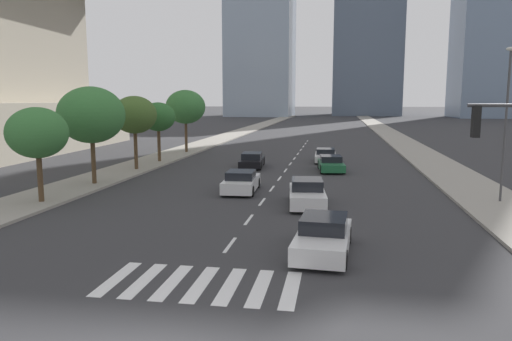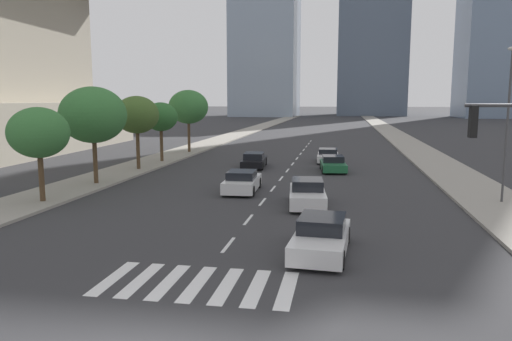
{
  "view_description": "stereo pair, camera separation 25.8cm",
  "coord_description": "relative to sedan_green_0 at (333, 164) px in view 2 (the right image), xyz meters",
  "views": [
    {
      "loc": [
        3.92,
        -8.67,
        5.46
      ],
      "look_at": [
        0.0,
        14.76,
        2.0
      ],
      "focal_mm": 34.05,
      "sensor_mm": 36.0,
      "label": 1
    },
    {
      "loc": [
        4.17,
        -8.63,
        5.46
      ],
      "look_at": [
        0.0,
        14.76,
        2.0
      ],
      "focal_mm": 34.05,
      "sensor_mm": 36.0,
      "label": 2
    }
  ],
  "objects": [
    {
      "name": "lane_divider_center",
      "position": [
        -3.51,
        3.74,
        -0.55
      ],
      "size": [
        0.14,
        50.0,
        0.01
      ],
      "color": "silver",
      "rests_on": "ground"
    },
    {
      "name": "sidewalk_east",
      "position": [
        8.72,
        0.98,
        -0.48
      ],
      "size": [
        4.0,
        260.0,
        0.15
      ],
      "primitive_type": "cube",
      "color": "gray",
      "rests_on": "ground"
    },
    {
      "name": "sedan_white_3",
      "position": [
        -5.18,
        -9.6,
        0.05
      ],
      "size": [
        1.99,
        4.34,
        1.29
      ],
      "rotation": [
        0.0,
        0.0,
        1.61
      ],
      "color": "silver",
      "rests_on": "ground"
    },
    {
      "name": "sedan_white_4",
      "position": [
        -1.06,
        -12.75,
        0.07
      ],
      "size": [
        2.23,
        4.61,
        1.37
      ],
      "rotation": [
        0.0,
        0.0,
        -1.47
      ],
      "color": "silver",
      "rests_on": "ground"
    },
    {
      "name": "sedan_white_2",
      "position": [
        0.01,
        -20.67,
        0.06
      ],
      "size": [
        2.1,
        4.5,
        1.33
      ],
      "rotation": [
        0.0,
        0.0,
        -1.64
      ],
      "color": "silver",
      "rests_on": "ground"
    },
    {
      "name": "street_tree_fifth",
      "position": [
        -14.94,
        10.38,
        4.2
      ],
      "size": [
        4.04,
        4.04,
        6.33
      ],
      "color": "#4C3823",
      "rests_on": "sidewalk_west"
    },
    {
      "name": "sedan_white_1",
      "position": [
        -0.56,
        5.45,
        0.01
      ],
      "size": [
        1.92,
        4.37,
        1.19
      ],
      "rotation": [
        0.0,
        0.0,
        -1.55
      ],
      "color": "silver",
      "rests_on": "ground"
    },
    {
      "name": "sedan_green_0",
      "position": [
        0.0,
        0.0,
        0.0
      ],
      "size": [
        2.23,
        4.42,
        1.19
      ],
      "rotation": [
        0.0,
        0.0,
        -1.47
      ],
      "color": "#1E6038",
      "rests_on": "ground"
    },
    {
      "name": "office_tower_center_skyline",
      "position": [
        10.15,
        145.87,
        38.76
      ],
      "size": [
        23.39,
        27.82,
        89.91
      ],
      "color": "slate",
      "rests_on": "ground"
    },
    {
      "name": "street_tree_second",
      "position": [
        -14.94,
        -9.04,
        3.96
      ],
      "size": [
        4.2,
        4.2,
        6.16
      ],
      "color": "#4C3823",
      "rests_on": "sidewalk_west"
    },
    {
      "name": "street_tree_third",
      "position": [
        -14.94,
        -2.38,
        3.77
      ],
      "size": [
        3.38,
        3.38,
        5.63
      ],
      "color": "#4C3823",
      "rests_on": "sidewalk_west"
    },
    {
      "name": "street_lamp_east",
      "position": [
        9.02,
        -10.7,
        4.19
      ],
      "size": [
        0.5,
        0.24,
        7.97
      ],
      "color": "#3F3F42",
      "rests_on": "sidewalk_east"
    },
    {
      "name": "crosswalk_near",
      "position": [
        -3.51,
        -24.26,
        -0.55
      ],
      "size": [
        5.85,
        2.94,
        0.01
      ],
      "color": "silver",
      "rests_on": "ground"
    },
    {
      "name": "street_tree_nearest",
      "position": [
        -14.94,
        -14.75,
        3.21
      ],
      "size": [
        3.12,
        3.12,
        4.96
      ],
      "color": "#4C3823",
      "rests_on": "sidewalk_west"
    },
    {
      "name": "sidewalk_west",
      "position": [
        -15.74,
        0.98,
        -0.48
      ],
      "size": [
        4.0,
        260.0,
        0.15
      ],
      "primitive_type": "cube",
      "color": "gray",
      "rests_on": "ground"
    },
    {
      "name": "street_tree_fourth",
      "position": [
        -14.94,
        2.62,
        3.44
      ],
      "size": [
        2.93,
        2.93,
        5.11
      ],
      "color": "#4C3823",
      "rests_on": "sidewalk_west"
    },
    {
      "name": "sedan_black_5",
      "position": [
        -6.38,
        0.98,
        0.01
      ],
      "size": [
        2.03,
        4.68,
        1.23
      ],
      "rotation": [
        0.0,
        0.0,
        1.64
      ],
      "color": "black",
      "rests_on": "ground"
    }
  ]
}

